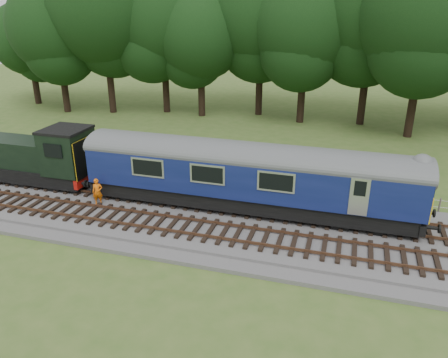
% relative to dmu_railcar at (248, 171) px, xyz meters
% --- Properties ---
extents(ground, '(120.00, 120.00, 0.00)m').
position_rel_dmu_railcar_xyz_m(ground, '(0.26, -1.40, -2.61)').
color(ground, '#3F6123').
rests_on(ground, ground).
extents(ballast, '(70.00, 7.00, 0.35)m').
position_rel_dmu_railcar_xyz_m(ballast, '(0.26, -1.40, -2.43)').
color(ballast, '#4C4C4F').
rests_on(ballast, ground).
extents(track_north, '(67.20, 2.40, 0.21)m').
position_rel_dmu_railcar_xyz_m(track_north, '(0.26, -0.00, -2.19)').
color(track_north, black).
rests_on(track_north, ballast).
extents(track_south, '(67.20, 2.40, 0.21)m').
position_rel_dmu_railcar_xyz_m(track_south, '(0.26, -3.00, -2.19)').
color(track_south, black).
rests_on(track_south, ballast).
extents(fence, '(64.00, 0.12, 1.00)m').
position_rel_dmu_railcar_xyz_m(fence, '(0.26, 3.10, -2.61)').
color(fence, '#6B6054').
rests_on(fence, ground).
extents(tree_line, '(70.00, 8.00, 18.00)m').
position_rel_dmu_railcar_xyz_m(tree_line, '(0.26, 20.60, -2.61)').
color(tree_line, black).
rests_on(tree_line, ground).
extents(dmu_railcar, '(18.05, 2.86, 3.88)m').
position_rel_dmu_railcar_xyz_m(dmu_railcar, '(0.00, 0.00, 0.00)').
color(dmu_railcar, black).
rests_on(dmu_railcar, ground).
extents(shunter_loco, '(8.91, 2.60, 3.38)m').
position_rel_dmu_railcar_xyz_m(shunter_loco, '(-13.93, 0.00, -0.63)').
color(shunter_loco, black).
rests_on(shunter_loco, ground).
extents(worker, '(0.67, 0.59, 1.55)m').
position_rel_dmu_railcar_xyz_m(worker, '(-8.23, -1.81, -1.48)').
color(worker, orange).
rests_on(worker, ballast).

